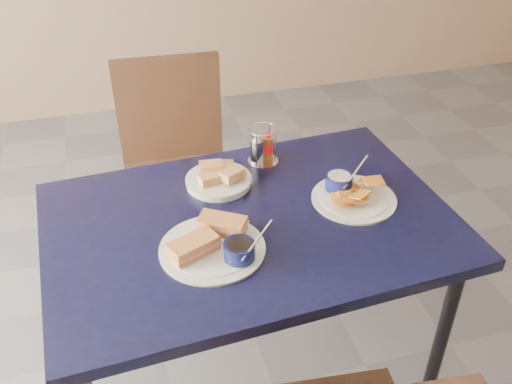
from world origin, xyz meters
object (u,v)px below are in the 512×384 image
object	(u,v)px
chair_far	(174,155)
condiment_caddy	(262,148)
bread_basket	(219,178)
plantain_plate	(349,192)
dining_table	(250,235)
sandwich_plate	(215,243)

from	to	relation	value
chair_far	condiment_caddy	bearing A→B (deg)	-61.02
bread_basket	plantain_plate	bearing A→B (deg)	-25.49
dining_table	bread_basket	distance (m)	0.24
sandwich_plate	bread_basket	world-z (taller)	sandwich_plate
chair_far	sandwich_plate	size ratio (longest dim) A/B	2.98
dining_table	chair_far	xyz separation A→B (m)	(-0.13, 0.79, -0.14)
plantain_plate	condiment_caddy	distance (m)	0.36
chair_far	bread_basket	distance (m)	0.62
chair_far	bread_basket	bearing A→B (deg)	-81.74
chair_far	sandwich_plate	xyz separation A→B (m)	(0.00, -0.90, 0.23)
chair_far	dining_table	bearing A→B (deg)	-80.32
dining_table	chair_far	distance (m)	0.81
chair_far	condiment_caddy	size ratio (longest dim) A/B	6.98
sandwich_plate	bread_basket	size ratio (longest dim) A/B	1.46
sandwich_plate	plantain_plate	size ratio (longest dim) A/B	1.16
sandwich_plate	condiment_caddy	distance (m)	0.50
chair_far	condiment_caddy	xyz separation A→B (m)	(0.26, -0.47, 0.26)
dining_table	condiment_caddy	size ratio (longest dim) A/B	9.54
chair_far	bread_basket	xyz separation A→B (m)	(0.08, -0.57, 0.23)
dining_table	condiment_caddy	xyz separation A→B (m)	(0.13, 0.31, 0.12)
sandwich_plate	bread_basket	xyz separation A→B (m)	(0.08, 0.33, 0.00)
chair_far	bread_basket	size ratio (longest dim) A/B	4.35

